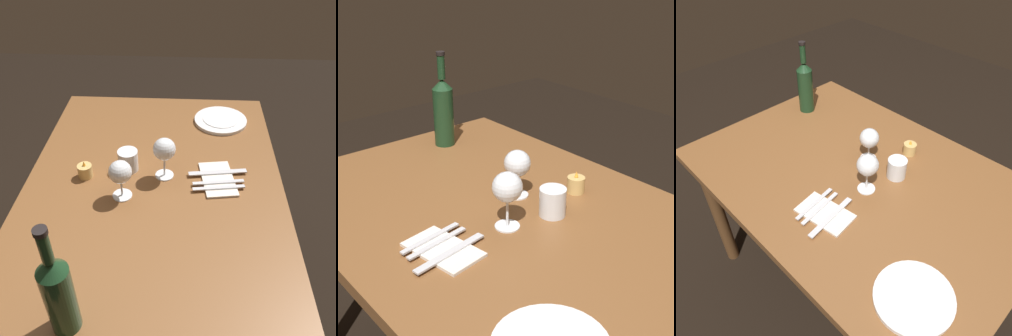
{
  "view_description": "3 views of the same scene",
  "coord_description": "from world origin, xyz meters",
  "views": [
    {
      "loc": [
        -1.0,
        -0.11,
        1.61
      ],
      "look_at": [
        -0.03,
        -0.05,
        0.85
      ],
      "focal_mm": 41.07,
      "sensor_mm": 36.0,
      "label": 1
    },
    {
      "loc": [
        0.94,
        -0.78,
        1.44
      ],
      "look_at": [
        -0.01,
        0.03,
        0.86
      ],
      "focal_mm": 54.89,
      "sensor_mm": 36.0,
      "label": 2
    },
    {
      "loc": [
        0.65,
        -0.72,
        1.62
      ],
      "look_at": [
        -0.03,
        -0.06,
        0.8
      ],
      "focal_mm": 36.43,
      "sensor_mm": 36.0,
      "label": 3
    }
  ],
  "objects": [
    {
      "name": "ground_plane",
      "position": [
        0.0,
        0.0,
        0.0
      ],
      "size": [
        6.0,
        6.0,
        0.0
      ],
      "primitive_type": "plane",
      "color": "black"
    },
    {
      "name": "dining_table",
      "position": [
        0.0,
        0.0,
        0.65
      ],
      "size": [
        1.3,
        0.9,
        0.74
      ],
      "color": "brown",
      "rests_on": "ground"
    },
    {
      "name": "wine_glass_left",
      "position": [
        0.07,
        -0.04,
        0.85
      ],
      "size": [
        0.08,
        0.08,
        0.16
      ],
      "color": "white",
      "rests_on": "dining_table"
    },
    {
      "name": "wine_glass_right",
      "position": [
        -0.05,
        0.1,
        0.84
      ],
      "size": [
        0.08,
        0.08,
        0.14
      ],
      "color": "white",
      "rests_on": "dining_table"
    },
    {
      "name": "wine_bottle",
      "position": [
        -0.51,
        0.16,
        0.87
      ],
      "size": [
        0.07,
        0.07,
        0.33
      ],
      "color": "#19381E",
      "rests_on": "dining_table"
    },
    {
      "name": "water_tumbler",
      "position": [
        0.1,
        0.1,
        0.77
      ],
      "size": [
        0.07,
        0.07,
        0.08
      ],
      "color": "white",
      "rests_on": "dining_table"
    },
    {
      "name": "votive_candle",
      "position": [
        0.05,
        0.25,
        0.76
      ],
      "size": [
        0.05,
        0.05,
        0.07
      ],
      "color": "#DBB266",
      "rests_on": "dining_table"
    },
    {
      "name": "dinner_plate",
      "position": [
        0.45,
        -0.25,
        0.75
      ],
      "size": [
        0.22,
        0.22,
        0.02
      ],
      "color": "white",
      "rests_on": "dining_table"
    },
    {
      "name": "folded_napkin",
      "position": [
        0.05,
        -0.22,
        0.74
      ],
      "size": [
        0.2,
        0.14,
        0.01
      ],
      "color": "silver",
      "rests_on": "dining_table"
    },
    {
      "name": "fork_inner",
      "position": [
        0.03,
        -0.22,
        0.75
      ],
      "size": [
        0.04,
        0.18,
        0.0
      ],
      "color": "silver",
      "rests_on": "folded_napkin"
    },
    {
      "name": "fork_outer",
      "position": [
        0.0,
        -0.22,
        0.75
      ],
      "size": [
        0.04,
        0.18,
        0.0
      ],
      "color": "silver",
      "rests_on": "folded_napkin"
    },
    {
      "name": "table_knife",
      "position": [
        0.08,
        -0.22,
        0.75
      ],
      "size": [
        0.05,
        0.21,
        0.0
      ],
      "color": "silver",
      "rests_on": "folded_napkin"
    }
  ]
}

